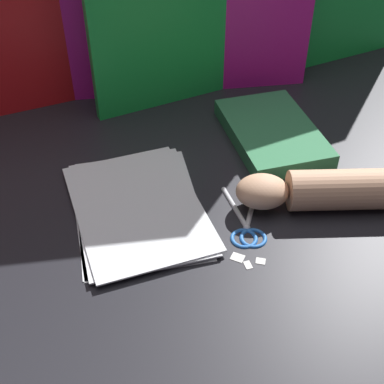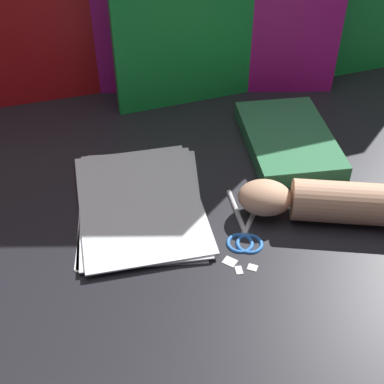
% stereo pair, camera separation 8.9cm
% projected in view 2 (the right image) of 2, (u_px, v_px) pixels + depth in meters
% --- Properties ---
extents(ground_plane, '(6.00, 6.00, 0.00)m').
position_uv_depth(ground_plane, '(199.00, 212.00, 0.95)').
color(ground_plane, black).
extents(paper_stack, '(0.24, 0.33, 0.01)m').
position_uv_depth(paper_stack, '(140.00, 202.00, 0.96)').
color(paper_stack, white).
rests_on(paper_stack, ground_plane).
extents(book_closed, '(0.17, 0.26, 0.03)m').
position_uv_depth(book_closed, '(288.00, 139.00, 1.09)').
color(book_closed, '#2D7247').
rests_on(book_closed, ground_plane).
extents(scissors, '(0.10, 0.17, 0.01)m').
position_uv_depth(scissors, '(245.00, 230.00, 0.91)').
color(scissors, silver).
rests_on(scissors, ground_plane).
extents(hand_forearm, '(0.30, 0.14, 0.07)m').
position_uv_depth(hand_forearm, '(326.00, 201.00, 0.91)').
color(hand_forearm, tan).
rests_on(hand_forearm, ground_plane).
extents(paper_scrap_near, '(0.02, 0.02, 0.00)m').
position_uv_depth(paper_scrap_near, '(253.00, 267.00, 0.85)').
color(paper_scrap_near, white).
rests_on(paper_scrap_near, ground_plane).
extents(paper_scrap_mid, '(0.03, 0.03, 0.00)m').
position_uv_depth(paper_scrap_mid, '(230.00, 261.00, 0.86)').
color(paper_scrap_mid, white).
rests_on(paper_scrap_mid, ground_plane).
extents(paper_scrap_far, '(0.01, 0.02, 0.00)m').
position_uv_depth(paper_scrap_far, '(239.00, 270.00, 0.84)').
color(paper_scrap_far, white).
rests_on(paper_scrap_far, ground_plane).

